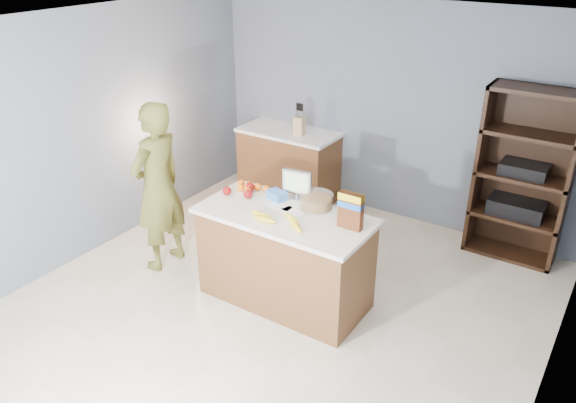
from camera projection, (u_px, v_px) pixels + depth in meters
The scene contains 15 objects.
floor at pixel (267, 315), 5.07m from camera, with size 4.50×5.00×0.02m, color beige.
walls at pixel (263, 143), 4.35m from camera, with size 4.52×5.02×2.51m.
counter_peninsula at pixel (285, 261), 5.12m from camera, with size 1.56×0.76×0.90m.
back_cabinet at pixel (289, 164), 7.12m from camera, with size 1.24×0.62×0.90m.
shelving_unit at pixel (523, 178), 5.70m from camera, with size 0.90×0.40×1.80m.
person at pixel (158, 187), 5.50m from camera, with size 0.63×0.41×1.72m, color brown.
knife_block at pixel (300, 125), 6.74m from camera, with size 0.12×0.10×0.31m.
envelopes at pixel (286, 209), 4.99m from camera, with size 0.39×0.17×0.00m.
bananas at pixel (278, 220), 4.75m from camera, with size 0.59×0.26×0.05m.
apples at pixel (242, 191), 5.24m from camera, with size 0.29×0.28×0.09m.
oranges at pixel (251, 187), 5.33m from camera, with size 0.35×0.20×0.07m.
blue_carton at pixel (277, 195), 5.15m from camera, with size 0.18×0.12×0.08m, color blue.
salad_bowl at pixel (316, 201), 4.99m from camera, with size 0.30×0.30×0.13m.
tv at pixel (297, 183), 5.11m from camera, with size 0.28×0.12×0.28m.
cereal_box at pixel (351, 208), 4.60m from camera, with size 0.21×0.08×0.32m.
Camera 1 is at (2.41, -3.33, 3.15)m, focal length 35.00 mm.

